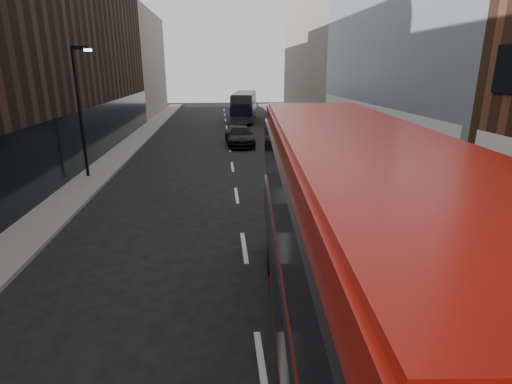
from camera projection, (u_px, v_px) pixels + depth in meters
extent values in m
cube|color=slate|center=(327.00, 149.00, 30.82)|extent=(3.00, 80.00, 0.15)
cube|color=slate|center=(122.00, 152.00, 29.47)|extent=(2.00, 80.00, 0.15)
cube|color=gray|center=(417.00, 0.00, 24.41)|extent=(5.00, 22.00, 20.00)
cube|color=silver|center=(368.00, 133.00, 26.62)|extent=(0.35, 21.00, 3.80)
cube|color=slate|center=(322.00, 41.00, 46.58)|extent=(5.00, 24.00, 18.00)
cube|color=black|center=(83.00, 55.00, 31.86)|extent=(5.00, 24.00, 14.00)
cube|color=slate|center=(137.00, 64.00, 52.93)|extent=(5.00, 20.00, 13.00)
cylinder|color=black|center=(80.00, 114.00, 21.73)|extent=(0.16, 0.16, 7.00)
cube|color=black|center=(80.00, 48.00, 20.75)|extent=(0.90, 0.15, 0.18)
cube|color=#FFF2CC|center=(88.00, 50.00, 20.82)|extent=(0.35, 0.22, 0.12)
cube|color=#9D1209|center=(349.00, 250.00, 7.71)|extent=(3.75, 12.41, 4.45)
cube|color=black|center=(347.00, 283.00, 7.93)|extent=(3.88, 12.47, 1.22)
cube|color=black|center=(354.00, 192.00, 7.37)|extent=(3.88, 12.47, 1.22)
cube|color=black|center=(306.00, 187.00, 13.74)|extent=(2.36, 0.27, 1.56)
cube|color=#9D1209|center=(358.00, 134.00, 7.04)|extent=(3.60, 11.92, 0.12)
cylinder|color=black|center=(273.00, 257.00, 12.06)|extent=(0.42, 1.14, 1.11)
cylinder|color=black|center=(355.00, 257.00, 12.09)|extent=(0.42, 1.14, 1.11)
cube|color=black|center=(244.00, 106.00, 46.95)|extent=(3.62, 10.35, 2.86)
cube|color=black|center=(244.00, 107.00, 47.01)|extent=(3.75, 10.41, 1.01)
cube|color=black|center=(241.00, 110.00, 42.11)|extent=(1.95, 0.34, 1.29)
cube|color=black|center=(247.00, 102.00, 51.83)|extent=(1.95, 0.34, 1.29)
cube|color=black|center=(244.00, 93.00, 46.52)|extent=(3.48, 9.93, 0.12)
cylinder|color=black|center=(238.00, 114.00, 50.48)|extent=(0.40, 0.95, 0.92)
cylinder|color=black|center=(254.00, 114.00, 50.40)|extent=(0.40, 0.95, 0.92)
cylinder|color=black|center=(234.00, 120.00, 44.30)|extent=(0.40, 0.95, 0.92)
cylinder|color=black|center=(251.00, 121.00, 44.22)|extent=(0.40, 0.95, 0.92)
imported|color=black|center=(293.00, 182.00, 19.53)|extent=(2.14, 4.26, 1.39)
imported|color=#9CA0A5|center=(285.00, 143.00, 29.14)|extent=(2.17, 4.78, 1.52)
imported|color=black|center=(239.00, 136.00, 32.42)|extent=(2.39, 5.35, 1.52)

